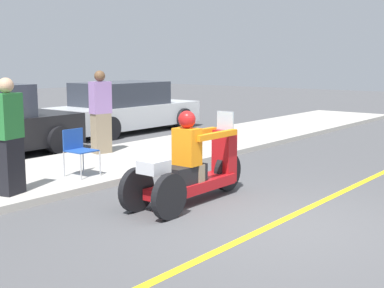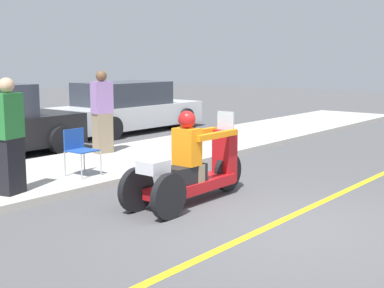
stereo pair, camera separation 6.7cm
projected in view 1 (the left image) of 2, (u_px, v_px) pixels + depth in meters
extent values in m
plane|color=#4C4C4F|center=(274.00, 225.00, 7.03)|extent=(60.00, 60.00, 0.00)
cube|color=gold|center=(281.00, 221.00, 7.19)|extent=(24.00, 0.12, 0.01)
cube|color=#B2ADA3|center=(56.00, 174.00, 9.85)|extent=(28.00, 2.80, 0.12)
cylinder|color=black|center=(228.00, 172.00, 8.81)|extent=(0.64, 0.10, 0.64)
cylinder|color=black|center=(169.00, 197.00, 7.21)|extent=(0.64, 0.10, 0.64)
cylinder|color=black|center=(136.00, 190.00, 7.59)|extent=(0.64, 0.10, 0.64)
cube|color=#AD1419|center=(192.00, 186.00, 8.09)|extent=(1.70, 0.43, 0.16)
cube|color=black|center=(185.00, 174.00, 7.93)|extent=(0.68, 0.34, 0.26)
cube|color=#AD1419|center=(224.00, 156.00, 8.69)|extent=(0.24, 0.34, 0.85)
cube|color=silver|center=(225.00, 121.00, 8.61)|extent=(0.03, 0.31, 0.30)
cube|color=silver|center=(154.00, 167.00, 7.37)|extent=(0.36, 0.34, 0.18)
cube|color=orange|center=(187.00, 147.00, 7.90)|extent=(0.26, 0.38, 0.55)
sphere|color=red|center=(187.00, 119.00, 7.84)|extent=(0.26, 0.26, 0.26)
cube|color=gray|center=(199.00, 173.00, 7.99)|extent=(0.14, 0.14, 0.26)
cube|color=gray|center=(186.00, 171.00, 8.14)|extent=(0.14, 0.14, 0.26)
cube|color=orange|center=(217.00, 135.00, 8.13)|extent=(0.96, 0.09, 0.09)
cube|color=orange|center=(196.00, 133.00, 8.37)|extent=(0.96, 0.09, 0.09)
cube|color=gray|center=(101.00, 133.00, 11.65)|extent=(0.42, 0.32, 0.87)
cube|color=#9972B2|center=(100.00, 98.00, 11.53)|extent=(0.47, 0.33, 0.69)
sphere|color=brown|center=(100.00, 76.00, 11.45)|extent=(0.24, 0.24, 0.24)
cube|color=black|center=(10.00, 166.00, 8.09)|extent=(0.43, 0.34, 0.86)
cube|color=#267233|center=(7.00, 116.00, 7.97)|extent=(0.47, 0.35, 0.68)
sphere|color=tan|center=(6.00, 85.00, 7.90)|extent=(0.23, 0.23, 0.23)
cylinder|color=#A5A8AD|center=(81.00, 167.00, 9.06)|extent=(0.02, 0.02, 0.44)
cylinder|color=#A5A8AD|center=(100.00, 163.00, 9.41)|extent=(0.02, 0.02, 0.44)
cylinder|color=#A5A8AD|center=(64.00, 164.00, 9.33)|extent=(0.02, 0.02, 0.44)
cylinder|color=#A5A8AD|center=(83.00, 160.00, 9.67)|extent=(0.02, 0.02, 0.44)
cube|color=#1E479E|center=(82.00, 151.00, 9.33)|extent=(0.45, 0.45, 0.02)
cube|color=#1E479E|center=(73.00, 140.00, 9.43)|extent=(0.44, 0.03, 0.38)
cylinder|color=black|center=(59.00, 140.00, 12.22)|extent=(0.64, 0.22, 0.64)
cylinder|color=black|center=(14.00, 134.00, 13.30)|extent=(0.64, 0.22, 0.64)
cube|color=silver|center=(127.00, 115.00, 16.02)|extent=(4.76, 1.85, 0.64)
cube|color=#2D333D|center=(120.00, 93.00, 15.73)|extent=(2.62, 1.66, 0.67)
cylinder|color=black|center=(183.00, 118.00, 16.67)|extent=(0.64, 0.22, 0.64)
cylinder|color=black|center=(140.00, 115.00, 17.81)|extent=(0.64, 0.22, 0.64)
cylinder|color=black|center=(110.00, 128.00, 14.28)|extent=(0.64, 0.22, 0.64)
cylinder|color=black|center=(66.00, 123.00, 15.42)|extent=(0.64, 0.22, 0.64)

